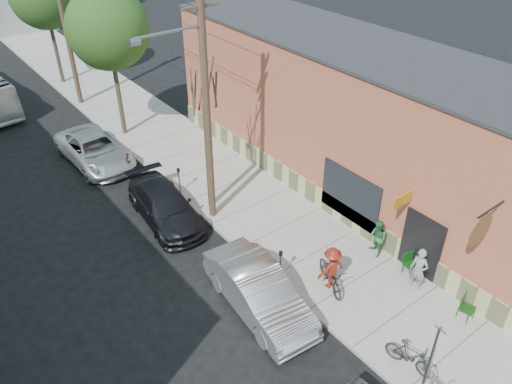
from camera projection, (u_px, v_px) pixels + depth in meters
ground at (262, 342)px, 15.97m from camera, size 120.00×120.00×0.00m
sidewalk at (193, 161)px, 25.28m from camera, size 4.50×58.00×0.15m
cafe_building at (352, 119)px, 21.94m from camera, size 6.60×20.20×6.61m
sign_post at (432, 357)px, 13.30m from camera, size 0.07×0.45×2.80m
parking_meter_near at (281, 260)px, 17.73m from camera, size 0.14×0.14×1.24m
parking_meter_far at (179, 176)px, 22.37m from camera, size 0.14×0.14×1.24m
utility_pole_near at (205, 101)px, 18.40m from camera, size 3.57×0.28×10.00m
utility_pole_far at (63, 17)px, 28.18m from camera, size 1.80×0.28×10.00m
tree_bare at (208, 158)px, 20.66m from camera, size 0.24×0.24×4.76m
tree_leafy_mid at (108, 29)px, 24.46m from camera, size 4.10×4.10×7.77m
patio_chair_a at (411, 265)px, 18.11m from camera, size 0.60×0.60×0.88m
patio_chair_b at (467, 308)px, 16.37m from camera, size 0.60×0.60×0.88m
patron_grey at (418, 270)px, 17.25m from camera, size 0.50×0.68×1.74m
patron_green at (377, 239)px, 18.82m from camera, size 0.83×0.92×1.55m
cyclist at (331, 268)px, 17.38m from camera, size 1.15×0.74×1.68m
cyclist_bike at (331, 275)px, 17.57m from camera, size 1.37×2.04×1.01m
parked_bike_a at (410, 357)px, 14.72m from camera, size 0.77×1.69×0.98m
parked_bike_b at (437, 381)px, 14.10m from camera, size 1.39×1.73×0.88m
car_1 at (259, 291)px, 16.70m from camera, size 2.15×5.05×1.62m
car_2 at (165, 206)px, 20.96m from camera, size 2.47×5.07×1.42m
car_3 at (95, 150)px, 24.86m from camera, size 2.62×5.36×1.47m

